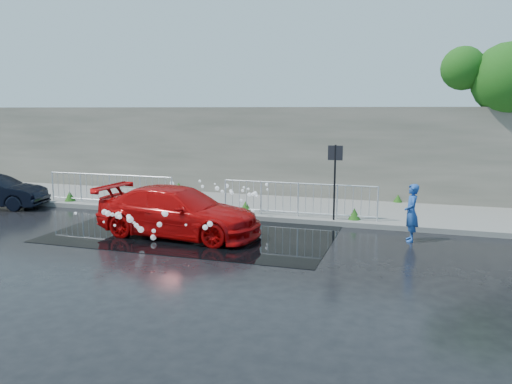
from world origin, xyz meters
TOP-DOWN VIEW (x-y plane):
  - ground at (0.00, 0.00)m, footprint 90.00×90.00m
  - pavement at (0.00, 5.00)m, footprint 30.00×4.00m
  - curb at (0.00, 3.00)m, footprint 30.00×0.25m
  - retaining_wall at (0.00, 7.20)m, footprint 30.00×0.60m
  - puddle at (0.50, 1.00)m, footprint 8.00×5.00m
  - sign_post at (4.20, 3.10)m, footprint 0.45×0.06m
  - railing_left at (-4.00, 3.35)m, footprint 5.05×0.05m
  - railing_right at (3.00, 3.35)m, footprint 5.05×0.05m
  - weeds at (-0.18, 4.42)m, footprint 12.17×3.93m
  - water_spray at (0.05, 1.18)m, footprint 3.63×5.72m
  - red_car at (0.20, 0.44)m, footprint 4.92×2.26m
  - person at (6.50, 1.80)m, footprint 0.45×0.62m

SIDE VIEW (x-z plane):
  - ground at x=0.00m, z-range 0.00..0.00m
  - puddle at x=0.50m, z-range 0.00..0.01m
  - pavement at x=0.00m, z-range 0.00..0.15m
  - curb at x=0.00m, z-range 0.00..0.16m
  - weeds at x=-0.18m, z-range 0.13..0.52m
  - red_car at x=0.20m, z-range 0.00..1.39m
  - water_spray at x=0.05m, z-range 0.14..1.25m
  - railing_left at x=-4.00m, z-range 0.19..1.29m
  - railing_right at x=3.00m, z-range 0.19..1.29m
  - person at x=6.50m, z-range 0.00..1.58m
  - sign_post at x=4.20m, z-range 0.47..2.97m
  - retaining_wall at x=0.00m, z-range 0.15..3.65m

